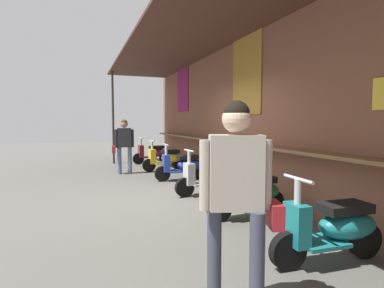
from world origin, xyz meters
TOP-DOWN VIEW (x-y plane):
  - ground_plane at (0.00, 0.00)m, footprint 37.08×37.08m
  - market_stall_facade at (0.01, 1.85)m, footprint 13.24×2.55m
  - scooter_maroon at (-5.03, 1.08)m, footprint 0.48×1.40m
  - scooter_yellow at (-3.28, 1.08)m, footprint 0.50×1.40m
  - scooter_blue at (-1.63, 1.08)m, footprint 0.46×1.40m
  - scooter_silver at (0.04, 1.08)m, footprint 0.47×1.40m
  - scooter_green at (1.67, 1.08)m, footprint 0.46×1.40m
  - scooter_teal at (3.34, 1.08)m, footprint 0.49×1.40m
  - shopper_with_handbag at (-3.16, -0.26)m, footprint 0.27×0.65m
  - shopper_browsing at (3.69, -0.32)m, footprint 0.43×0.67m

SIDE VIEW (x-z plane):
  - ground_plane at x=0.00m, z-range 0.00..0.00m
  - scooter_maroon at x=-5.03m, z-range -0.10..0.87m
  - scooter_yellow at x=-3.28m, z-range -0.10..0.87m
  - scooter_blue at x=-1.63m, z-range -0.10..0.87m
  - scooter_silver at x=0.04m, z-range -0.10..0.87m
  - scooter_green at x=1.67m, z-range -0.10..0.87m
  - scooter_teal at x=3.34m, z-range -0.10..0.87m
  - shopper_with_handbag at x=-3.16m, z-range 0.16..1.77m
  - shopper_browsing at x=3.69m, z-range 0.19..1.89m
  - market_stall_facade at x=0.01m, z-range 0.20..3.77m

